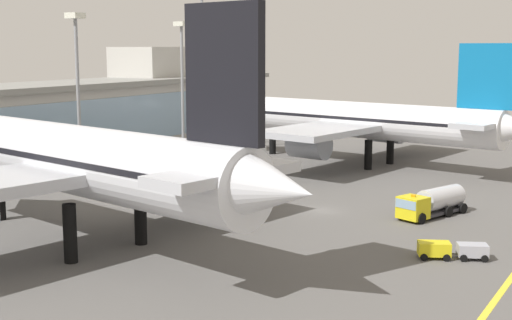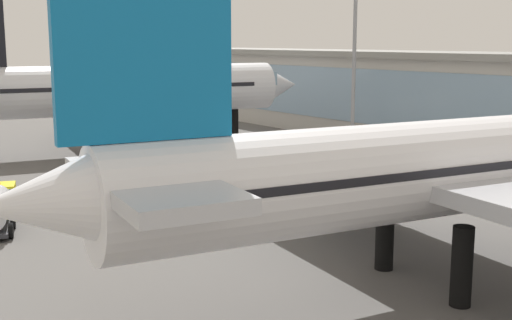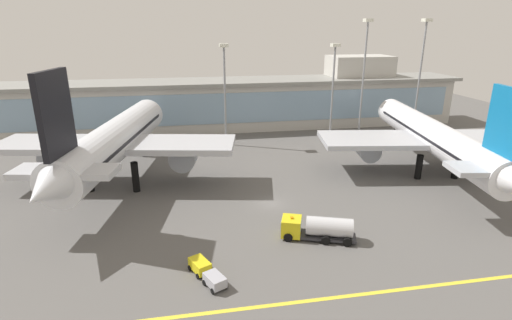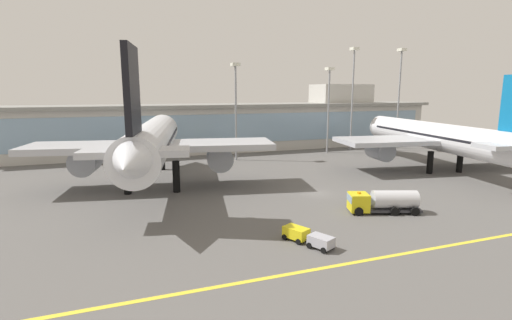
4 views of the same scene
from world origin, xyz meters
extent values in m
plane|color=#5B5956|center=(0.00, 0.00, 0.00)|extent=(180.00, 180.00, 0.00)
cube|color=beige|center=(0.00, 46.52, 5.64)|extent=(114.27, 12.00, 11.28)
cube|color=#84A3BC|center=(0.00, 40.47, 6.20)|extent=(109.70, 0.20, 7.22)
cube|color=gray|center=(0.00, 46.52, 11.68)|extent=(117.27, 14.00, 0.80)
cube|color=beige|center=(34.28, 48.52, 14.28)|extent=(16.00, 10.00, 6.00)
cylinder|color=black|center=(-27.04, 9.56, 2.42)|extent=(1.10, 1.10, 4.84)
cylinder|color=black|center=(-19.91, 8.18, 2.42)|extent=(1.10, 1.10, 4.84)
cylinder|color=silver|center=(-22.89, 11.88, 7.56)|extent=(13.25, 38.88, 6.05)
cone|color=silver|center=(-26.95, -9.06, 8.02)|extent=(6.32, 7.51, 5.14)
cube|color=black|center=(-22.89, 11.88, 8.02)|extent=(12.14, 32.85, 0.48)
cube|color=#B7BAC1|center=(-22.89, 11.88, 6.81)|extent=(38.81, 16.24, 0.97)
cylinder|color=#999EA8|center=(-12.25, 11.23, 4.42)|extent=(5.11, 5.71, 4.24)
cube|color=black|center=(-26.11, -4.71, 15.43)|extent=(2.03, 6.93, 9.68)
cube|color=#B7BAC1|center=(-26.11, -4.71, 8.47)|extent=(12.66, 6.45, 0.77)
cylinder|color=black|center=(26.81, 5.33, 2.12)|extent=(1.10, 1.10, 4.24)
cylinder|color=black|center=(33.09, 4.34, 2.12)|extent=(1.10, 1.10, 4.24)
cylinder|color=black|center=(33.01, 24.38, 2.12)|extent=(1.10, 1.10, 4.24)
cylinder|color=white|center=(30.48, 8.23, 6.62)|extent=(11.90, 43.31, 5.30)
cone|color=white|center=(34.06, 31.05, 6.62)|extent=(5.71, 5.49, 5.03)
cube|color=#84A3BC|center=(33.55, 27.78, 7.55)|extent=(4.50, 4.28, 1.59)
cube|color=black|center=(30.48, 8.23, 7.02)|extent=(10.88, 36.52, 0.42)
cube|color=#B7BAC1|center=(30.48, 8.23, 5.96)|extent=(39.65, 16.16, 0.85)
cylinder|color=#999EA8|center=(20.07, 11.43, 3.87)|extent=(4.53, 6.10, 3.71)
cylinder|color=#999EA8|center=(41.38, 8.09, 3.87)|extent=(4.53, 6.10, 3.71)
cube|color=#0F6BA8|center=(27.55, -10.46, 13.51)|extent=(1.83, 7.75, 8.48)
cube|color=#B7BAC1|center=(27.55, -10.46, 7.42)|extent=(12.91, 6.58, 0.68)
cylinder|color=black|center=(-0.27, -11.03, 0.55)|extent=(1.14, 0.65, 1.10)
cylinder|color=black|center=(0.60, -8.58, 0.55)|extent=(1.14, 0.65, 1.10)
cylinder|color=black|center=(3.97, -12.53, 0.55)|extent=(1.14, 0.65, 1.10)
cylinder|color=black|center=(4.84, -10.08, 0.55)|extent=(1.14, 0.65, 1.10)
cylinder|color=black|center=(6.34, -13.38, 0.55)|extent=(1.14, 0.65, 1.10)
cylinder|color=black|center=(7.21, -10.93, 0.55)|extent=(1.14, 0.65, 1.10)
cube|color=#2D2D33|center=(4.23, -11.25, 0.45)|extent=(7.91, 4.74, 0.30)
cube|color=yellow|center=(0.42, -9.89, 1.40)|extent=(3.08, 3.23, 2.20)
cube|color=#84A3BC|center=(0.42, -9.89, 1.88)|extent=(3.13, 3.17, 0.88)
cylinder|color=silver|center=(4.74, -11.43, 1.75)|extent=(6.03, 4.03, 2.30)
cube|color=orange|center=(0.42, -9.89, 2.62)|extent=(0.30, 0.40, 0.20)
cylinder|color=black|center=(-12.13, -14.97, 0.30)|extent=(0.44, 0.63, 0.60)
cylinder|color=black|center=(-10.78, -14.31, 0.30)|extent=(0.44, 0.63, 0.60)
cylinder|color=black|center=(-11.34, -16.60, 0.30)|extent=(0.44, 0.63, 0.60)
cylinder|color=black|center=(-9.99, -15.95, 0.30)|extent=(0.44, 0.63, 0.60)
cube|color=yellow|center=(-11.06, -15.46, 0.85)|extent=(2.48, 2.99, 1.10)
cylinder|color=black|center=(-10.75, -17.82, 0.30)|extent=(0.42, 0.62, 0.60)
cylinder|color=black|center=(-9.40, -17.17, 0.30)|extent=(0.42, 0.62, 0.60)
cylinder|color=black|center=(-10.02, -19.33, 0.30)|extent=(0.42, 0.62, 0.60)
cylinder|color=black|center=(-8.67, -18.68, 0.30)|extent=(0.42, 0.62, 0.60)
cube|color=#A8A8B2|center=(-9.71, -18.25, 0.80)|extent=(2.39, 2.81, 1.00)
cube|color=#2D2D33|center=(-10.37, -16.90, 0.45)|extent=(0.35, 0.58, 0.08)
cylinder|color=gray|center=(42.75, 33.74, 12.79)|extent=(0.44, 0.44, 25.59)
cylinder|color=gray|center=(29.63, 35.71, 12.78)|extent=(0.44, 0.44, 25.57)
cylinder|color=gray|center=(-3.20, 31.51, 10.32)|extent=(0.44, 0.44, 20.64)
cube|color=silver|center=(-3.20, 31.51, 20.99)|extent=(1.80, 1.80, 0.70)
cylinder|color=gray|center=(21.65, 34.02, 10.19)|extent=(0.44, 0.44, 20.39)
cube|color=silver|center=(21.65, 34.02, 20.74)|extent=(1.80, 1.80, 0.70)
camera|label=1|loc=(-67.25, -31.50, 17.24)|focal=49.85mm
camera|label=2|loc=(53.64, -23.53, 13.54)|focal=47.27mm
camera|label=3|loc=(-11.64, -52.08, 24.92)|focal=27.89mm
camera|label=4|loc=(-27.67, -49.05, 15.25)|focal=26.55mm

